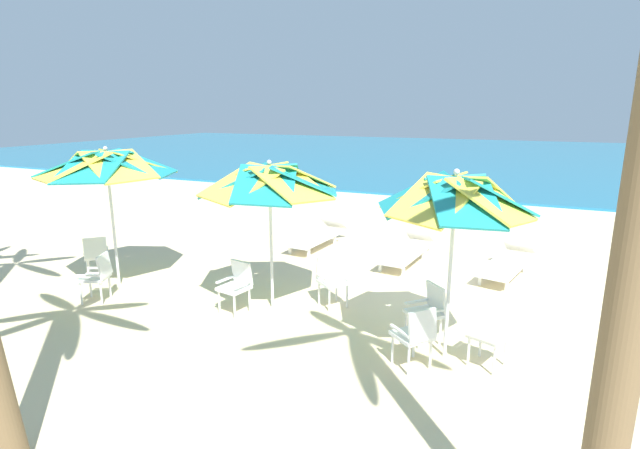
% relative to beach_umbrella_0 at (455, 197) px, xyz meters
% --- Properties ---
extents(ground_plane, '(80.00, 80.00, 0.00)m').
position_rel_beach_umbrella_0_xyz_m(ground_plane, '(-0.33, 2.66, -2.24)').
color(ground_plane, beige).
extents(sea, '(80.00, 36.00, 0.10)m').
position_rel_beach_umbrella_0_xyz_m(sea, '(-0.33, 29.84, -2.19)').
color(sea, teal).
rests_on(sea, ground).
extents(surf_foam, '(80.00, 0.70, 0.01)m').
position_rel_beach_umbrella_0_xyz_m(surf_foam, '(-0.33, 11.54, -2.23)').
color(surf_foam, white).
rests_on(surf_foam, ground).
extents(beach_umbrella_0, '(2.03, 2.03, 2.60)m').
position_rel_beach_umbrella_0_xyz_m(beach_umbrella_0, '(0.00, 0.00, 0.00)').
color(beach_umbrella_0, silver).
rests_on(beach_umbrella_0, ground).
extents(plastic_chair_0, '(0.56, 0.58, 0.87)m').
position_rel_beach_umbrella_0_xyz_m(plastic_chair_0, '(0.53, -0.09, -1.74)').
color(plastic_chair_0, white).
rests_on(plastic_chair_0, ground).
extents(plastic_chair_1, '(0.63, 0.63, 0.87)m').
position_rel_beach_umbrella_0_xyz_m(plastic_chair_1, '(-0.31, -0.48, -1.74)').
color(plastic_chair_1, white).
rests_on(plastic_chair_1, ground).
extents(plastic_chair_2, '(0.63, 0.63, 0.87)m').
position_rel_beach_umbrella_0_xyz_m(plastic_chair_2, '(-0.33, 0.36, -1.74)').
color(plastic_chair_2, white).
rests_on(plastic_chair_2, ground).
extents(beach_umbrella_1, '(2.35, 2.35, 2.54)m').
position_rel_beach_umbrella_0_xyz_m(beach_umbrella_1, '(-3.00, 0.51, -0.04)').
color(beach_umbrella_1, silver).
rests_on(beach_umbrella_1, ground).
extents(plastic_chair_3, '(0.52, 0.54, 0.87)m').
position_rel_beach_umbrella_0_xyz_m(plastic_chair_3, '(-3.46, 0.12, -1.74)').
color(plastic_chair_3, white).
rests_on(plastic_chair_3, ground).
extents(plastic_chair_4, '(0.63, 0.62, 0.87)m').
position_rel_beach_umbrella_0_xyz_m(plastic_chair_4, '(-2.13, 1.03, -1.74)').
color(plastic_chair_4, white).
rests_on(plastic_chair_4, ground).
extents(beach_umbrella_2, '(2.49, 2.49, 2.67)m').
position_rel_beach_umbrella_0_xyz_m(beach_umbrella_2, '(-6.26, 0.25, 0.10)').
color(beach_umbrella_2, silver).
rests_on(beach_umbrella_2, ground).
extents(plastic_chair_5, '(0.60, 0.58, 0.87)m').
position_rel_beach_umbrella_0_xyz_m(plastic_chair_5, '(-5.94, -0.48, -1.74)').
color(plastic_chair_5, white).
rests_on(plastic_chair_5, ground).
extents(plastic_chair_6, '(0.63, 0.63, 0.87)m').
position_rel_beach_umbrella_0_xyz_m(plastic_chair_6, '(-6.97, 0.39, -1.74)').
color(plastic_chair_6, white).
rests_on(plastic_chair_6, ground).
extents(sun_lounger_0, '(1.09, 2.23, 0.62)m').
position_rel_beach_umbrella_0_xyz_m(sun_lounger_0, '(0.58, 3.85, -1.96)').
color(sun_lounger_0, white).
rests_on(sun_lounger_0, ground).
extents(sun_lounger_1, '(0.86, 2.20, 0.62)m').
position_rel_beach_umbrella_0_xyz_m(sun_lounger_1, '(-1.51, 3.87, -1.96)').
color(sun_lounger_1, white).
rests_on(sun_lounger_1, ground).
extents(sun_lounger_2, '(0.85, 2.20, 0.62)m').
position_rel_beach_umbrella_0_xyz_m(sun_lounger_2, '(-3.82, 4.23, -1.96)').
color(sun_lounger_2, white).
rests_on(sun_lounger_2, ground).
extents(beachgoer_seated, '(0.30, 0.93, 0.92)m').
position_rel_beach_umbrella_0_xyz_m(beachgoer_seated, '(-0.57, 10.96, -1.95)').
color(beachgoer_seated, '#2D4CA5').
rests_on(beachgoer_seated, ground).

